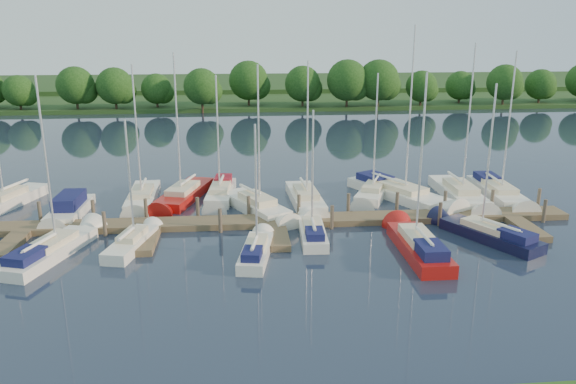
{
  "coord_description": "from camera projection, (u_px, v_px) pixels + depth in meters",
  "views": [
    {
      "loc": [
        -2.33,
        -27.3,
        12.55
      ],
      "look_at": [
        0.86,
        8.0,
        2.2
      ],
      "focal_mm": 35.0,
      "sensor_mm": 36.0,
      "label": 1
    }
  ],
  "objects": [
    {
      "name": "ground",
      "position": [
        285.0,
        274.0,
        29.82
      ],
      "size": [
        260.0,
        260.0,
        0.0
      ],
      "primitive_type": "plane",
      "color": "#1B2336",
      "rests_on": "ground"
    },
    {
      "name": "dock",
      "position": [
        276.0,
        225.0,
        36.75
      ],
      "size": [
        40.0,
        6.0,
        0.4
      ],
      "color": "brown",
      "rests_on": "ground"
    },
    {
      "name": "mooring_pilings",
      "position": [
        275.0,
        213.0,
        37.71
      ],
      "size": [
        38.24,
        2.84,
        2.0
      ],
      "color": "#473D33",
      "rests_on": "ground"
    },
    {
      "name": "far_shore",
      "position": [
        250.0,
        99.0,
        101.44
      ],
      "size": [
        180.0,
        30.0,
        0.6
      ],
      "primitive_type": "cube",
      "color": "#1D3B17",
      "rests_on": "ground"
    },
    {
      "name": "distant_hill",
      "position": [
        247.0,
        84.0,
        125.22
      ],
      "size": [
        220.0,
        40.0,
        1.4
      ],
      "primitive_type": "cube",
      "color": "#2B4B21",
      "rests_on": "ground"
    },
    {
      "name": "treeline",
      "position": [
        193.0,
        84.0,
        87.27
      ],
      "size": [
        147.37,
        10.39,
        8.3
      ],
      "color": "#38281C",
      "rests_on": "ground"
    },
    {
      "name": "sailboat_n_0",
      "position": [
        7.0,
        203.0,
        41.11
      ],
      "size": [
        3.78,
        8.08,
        10.42
      ],
      "rotation": [
        0.0,
        0.0,
        2.85
      ],
      "color": "white",
      "rests_on": "ground"
    },
    {
      "name": "motorboat",
      "position": [
        69.0,
        211.0,
        38.82
      ],
      "size": [
        2.08,
        6.78,
        1.91
      ],
      "rotation": [
        0.0,
        0.0,
        3.12
      ],
      "color": "white",
      "rests_on": "ground"
    },
    {
      "name": "sailboat_n_2",
      "position": [
        142.0,
        199.0,
        42.03
      ],
      "size": [
        2.23,
        8.34,
        10.52
      ],
      "rotation": [
        0.0,
        0.0,
        3.18
      ],
      "color": "white",
      "rests_on": "ground"
    },
    {
      "name": "sailboat_n_3",
      "position": [
        183.0,
        197.0,
        42.55
      ],
      "size": [
        4.15,
        8.99,
        11.35
      ],
      "rotation": [
        0.0,
        0.0,
        2.86
      ],
      "color": "#A1120E",
      "rests_on": "ground"
    },
    {
      "name": "sailboat_n_4",
      "position": [
        221.0,
        194.0,
        43.08
      ],
      "size": [
        2.33,
        7.62,
        9.74
      ],
      "rotation": [
        0.0,
        0.0,
        3.06
      ],
      "color": "white",
      "rests_on": "ground"
    },
    {
      "name": "sailboat_n_5",
      "position": [
        258.0,
        208.0,
        39.74
      ],
      "size": [
        5.08,
        8.02,
        10.77
      ],
      "rotation": [
        0.0,
        0.0,
        3.62
      ],
      "color": "white",
      "rests_on": "ground"
    },
    {
      "name": "sailboat_n_6",
      "position": [
        306.0,
        201.0,
        41.52
      ],
      "size": [
        2.36,
        8.51,
        10.88
      ],
      "rotation": [
        0.0,
        0.0,
        3.19
      ],
      "color": "white",
      "rests_on": "ground"
    },
    {
      "name": "sailboat_n_7",
      "position": [
        373.0,
        193.0,
        43.41
      ],
      "size": [
        4.47,
        7.49,
        9.83
      ],
      "rotation": [
        0.0,
        0.0,
        2.7
      ],
      "color": "white",
      "rests_on": "ground"
    },
    {
      "name": "sailboat_n_8",
      "position": [
        401.0,
        194.0,
        43.02
      ],
      "size": [
        6.65,
        10.17,
        13.3
      ],
      "rotation": [
        0.0,
        0.0,
        3.64
      ],
      "color": "white",
      "rests_on": "ground"
    },
    {
      "name": "sailboat_n_9",
      "position": [
        460.0,
        196.0,
        42.7
      ],
      "size": [
        2.43,
        9.43,
        12.06
      ],
      "rotation": [
        0.0,
        0.0,
        3.12
      ],
      "color": "white",
      "rests_on": "ground"
    },
    {
      "name": "sailboat_n_10",
      "position": [
        499.0,
        193.0,
        43.25
      ],
      "size": [
        2.5,
        9.08,
        11.44
      ],
      "rotation": [
        0.0,
        0.0,
        3.1
      ],
      "color": "white",
      "rests_on": "ground"
    },
    {
      "name": "sailboat_s_0",
      "position": [
        52.0,
        250.0,
        32.18
      ],
      "size": [
        4.03,
        8.33,
        10.53
      ],
      "rotation": [
        0.0,
        0.0,
        -0.31
      ],
      "color": "white",
      "rests_on": "ground"
    },
    {
      "name": "sailboat_s_1",
      "position": [
        133.0,
        243.0,
        33.34
      ],
      "size": [
        2.63,
        6.14,
        7.98
      ],
      "rotation": [
        0.0,
        0.0,
        -0.24
      ],
      "color": "white",
      "rests_on": "ground"
    },
    {
      "name": "sailboat_s_2",
      "position": [
        256.0,
        252.0,
        31.96
      ],
      "size": [
        2.3,
        6.16,
        7.93
      ],
      "rotation": [
        0.0,
        0.0,
        -0.17
      ],
      "color": "white",
      "rests_on": "ground"
    },
    {
      "name": "sailboat_s_3",
      "position": [
        312.0,
        232.0,
        35.04
      ],
      "size": [
        1.76,
        6.39,
        8.23
      ],
      "rotation": [
        0.0,
        0.0,
        -0.05
      ],
      "color": "white",
      "rests_on": "ground"
    },
    {
      "name": "sailboat_s_4",
      "position": [
        418.0,
        247.0,
        32.57
      ],
      "size": [
        1.99,
        8.28,
        10.75
      ],
      "rotation": [
        0.0,
        0.0,
        -0.0
      ],
      "color": "#A1120E",
      "rests_on": "ground"
    },
    {
      "name": "sailboat_s_5",
      "position": [
        487.0,
        234.0,
        34.64
      ],
      "size": [
        4.83,
        7.42,
        9.88
      ],
      "rotation": [
        0.0,
        0.0,
        0.49
      ],
      "color": "black",
      "rests_on": "ground"
    }
  ]
}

